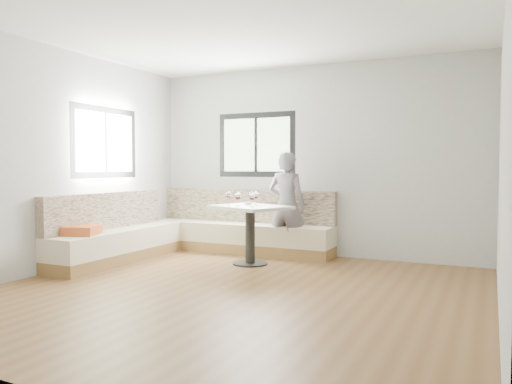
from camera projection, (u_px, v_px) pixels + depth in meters
room at (229, 157)px, 5.22m from camera, size 5.01×5.01×2.81m
banquette at (189, 233)px, 7.31m from camera, size 2.90×2.80×0.95m
table at (250, 220)px, 6.66m from camera, size 1.17×1.06×0.79m
person at (287, 205)px, 7.17m from camera, size 0.57×0.39×1.52m
olive_ramekin at (248, 203)px, 6.80m from camera, size 0.10×0.10×0.04m
wine_glass_a at (228, 195)px, 6.76m from camera, size 0.08×0.08×0.19m
wine_glass_b at (238, 196)px, 6.55m from camera, size 0.08×0.08×0.19m
wine_glass_c at (252, 197)px, 6.43m from camera, size 0.08×0.08×0.19m
wine_glass_d at (256, 196)px, 6.71m from camera, size 0.08×0.08×0.19m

